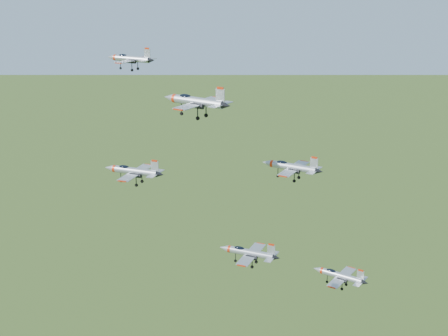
% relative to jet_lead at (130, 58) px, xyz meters
% --- Properties ---
extents(jet_lead, '(11.29, 9.33, 3.02)m').
position_rel_jet_lead_xyz_m(jet_lead, '(0.00, 0.00, 0.00)').
color(jet_lead, '#989DA4').
extents(jet_left_high, '(13.72, 11.50, 3.68)m').
position_rel_jet_lead_xyz_m(jet_left_high, '(21.11, -14.26, -4.04)').
color(jet_left_high, '#989DA4').
extents(jet_right_high, '(10.54, 8.68, 2.82)m').
position_rel_jet_lead_xyz_m(jet_right_high, '(16.17, -27.06, -13.15)').
color(jet_right_high, '#989DA4').
extents(jet_left_low, '(11.66, 9.69, 3.12)m').
position_rel_jet_lead_xyz_m(jet_left_low, '(35.95, -6.60, -16.08)').
color(jet_left_low, '#989DA4').
extents(jet_right_low, '(10.44, 8.56, 2.80)m').
position_rel_jet_lead_xyz_m(jet_right_low, '(34.04, -22.38, -26.05)').
color(jet_right_low, '#989DA4').
extents(jet_trail, '(10.47, 8.79, 2.81)m').
position_rel_jet_lead_xyz_m(jet_trail, '(46.15, -8.93, -34.22)').
color(jet_trail, '#989DA4').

